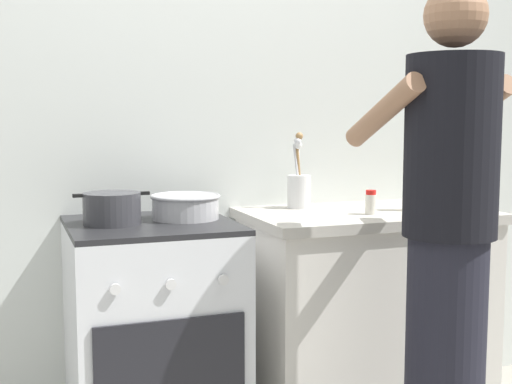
{
  "coord_description": "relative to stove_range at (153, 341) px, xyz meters",
  "views": [
    {
      "loc": [
        -0.83,
        -2.29,
        1.28
      ],
      "look_at": [
        0.05,
        0.12,
        1.0
      ],
      "focal_mm": 47.5,
      "sensor_mm": 36.0,
      "label": 1
    }
  ],
  "objects": [
    {
      "name": "mixing_bowl",
      "position": [
        0.14,
        0.04,
        0.5
      ],
      "size": [
        0.27,
        0.27,
        0.09
      ],
      "color": "#B7B7BC",
      "rests_on": "stove_range"
    },
    {
      "name": "oil_bottle",
      "position": [
        1.1,
        -0.06,
        0.55
      ],
      "size": [
        0.06,
        0.06,
        0.25
      ],
      "color": "gold",
      "rests_on": "countertop"
    },
    {
      "name": "spice_bottle",
      "position": [
        0.86,
        -0.09,
        0.5
      ],
      "size": [
        0.04,
        0.04,
        0.1
      ],
      "color": "silver",
      "rests_on": "countertop"
    },
    {
      "name": "stove_range",
      "position": [
        0.0,
        0.0,
        0.0
      ],
      "size": [
        0.6,
        0.62,
        0.9
      ],
      "color": "silver",
      "rests_on": "ground"
    },
    {
      "name": "pot",
      "position": [
        -0.14,
        0.0,
        0.51
      ],
      "size": [
        0.27,
        0.21,
        0.11
      ],
      "color": "#38383D",
      "rests_on": "stove_range"
    },
    {
      "name": "countertop",
      "position": [
        0.9,
        0.0,
        0.0
      ],
      "size": [
        1.0,
        0.6,
        0.9
      ],
      "color": "silver",
      "rests_on": "ground"
    },
    {
      "name": "utensil_crock",
      "position": [
        0.67,
        0.18,
        0.54
      ],
      "size": [
        0.1,
        0.1,
        0.32
      ],
      "color": "silver",
      "rests_on": "countertop"
    },
    {
      "name": "person",
      "position": [
        0.85,
        -0.62,
        0.41
      ],
      "size": [
        0.41,
        0.5,
        1.7
      ],
      "color": "black",
      "rests_on": "ground"
    },
    {
      "name": "back_wall",
      "position": [
        0.55,
        0.35,
        0.8
      ],
      "size": [
        3.2,
        0.1,
        2.5
      ],
      "color": "silver",
      "rests_on": "ground"
    }
  ]
}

